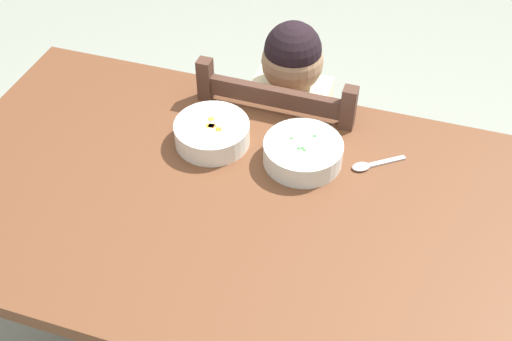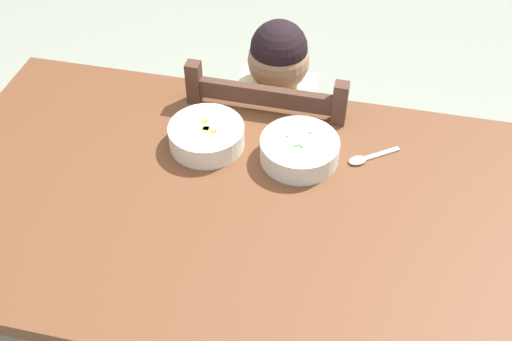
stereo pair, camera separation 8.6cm
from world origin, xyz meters
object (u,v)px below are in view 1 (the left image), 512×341
Objects in this scene: dining_table at (264,234)px; bowl_of_carrots at (212,132)px; bowl_of_peas at (303,152)px; child_figure at (287,125)px; spoon at (369,165)px; dining_chair at (285,169)px.

bowl_of_carrots is at bearing 138.54° from dining_table.
child_figure is at bearing 111.32° from bowl_of_peas.
spoon is (0.27, -0.26, 0.16)m from child_figure.
child_figure is at bearing 135.61° from spoon.
dining_table is at bearing -81.44° from child_figure.
dining_chair is 0.49m from bowl_of_carrots.
dining_chair reaches higher than bowl_of_carrots.
dining_chair is at bearing 98.52° from dining_table.
child_figure is 5.09× the size of bowl_of_carrots.
bowl_of_carrots is at bearing -180.00° from bowl_of_peas.
dining_chair is 0.51m from spoon.
child_figure is 4.98× the size of bowl_of_peas.
dining_table is at bearing -136.35° from spoon.
child_figure reaches higher than dining_chair.
bowl_of_peas is (0.11, -0.30, 0.37)m from dining_chair.
bowl_of_carrots is at bearing -110.83° from dining_chair.
dining_table is 1.76× the size of dining_chair.
bowl_of_peas and bowl_of_carrots have the same top height.
child_figure is at bearing 68.68° from bowl_of_carrots.
bowl_of_carrots is at bearing -111.32° from child_figure.
bowl_of_carrots reaches higher than spoon.
spoon is (0.20, 0.19, 0.11)m from dining_table.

